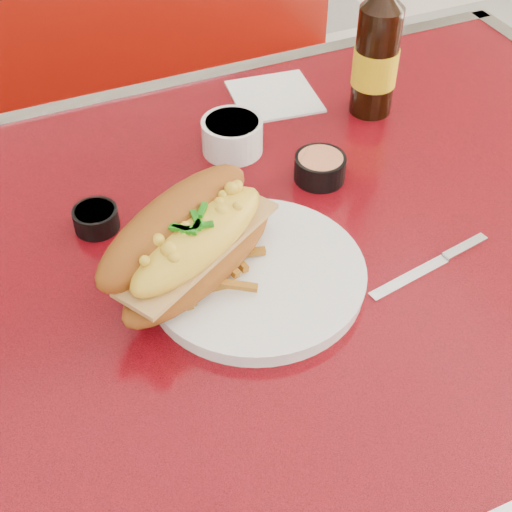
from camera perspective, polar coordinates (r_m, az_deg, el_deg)
name	(u,v)px	position (r m, az deg, el deg)	size (l,w,h in m)	color
diner_table	(271,329)	(0.98, 1.22, -5.85)	(1.23, 0.83, 0.77)	red
booth_bench_far	(130,179)	(1.76, -10.01, 6.07)	(1.20, 0.51, 0.90)	maroon
dinner_plate	(256,275)	(0.81, 0.00, -1.53)	(0.25, 0.25, 0.02)	white
mac_hoagie	(191,241)	(0.77, -5.26, 1.20)	(0.26, 0.22, 0.10)	#964F18
fries_pile	(201,267)	(0.79, -4.43, -0.86)	(0.10, 0.09, 0.03)	#C47E21
fork	(240,229)	(0.85, -1.30, 2.18)	(0.08, 0.12, 0.00)	silver
gravy_ramekin	(232,135)	(0.99, -1.91, 9.66)	(0.09, 0.09, 0.05)	white
sauce_cup_left	(96,218)	(0.89, -12.69, 2.99)	(0.06, 0.06, 0.03)	black
sauce_cup_right	(320,167)	(0.95, 5.14, 7.11)	(0.09, 0.09, 0.03)	black
beer_bottle	(377,51)	(1.06, 9.65, 15.85)	(0.08, 0.08, 0.25)	black
knife	(440,261)	(0.86, 14.50, -0.38)	(0.18, 0.04, 0.01)	silver
paper_napkin	(274,96)	(1.12, 1.46, 12.66)	(0.12, 0.12, 0.00)	white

